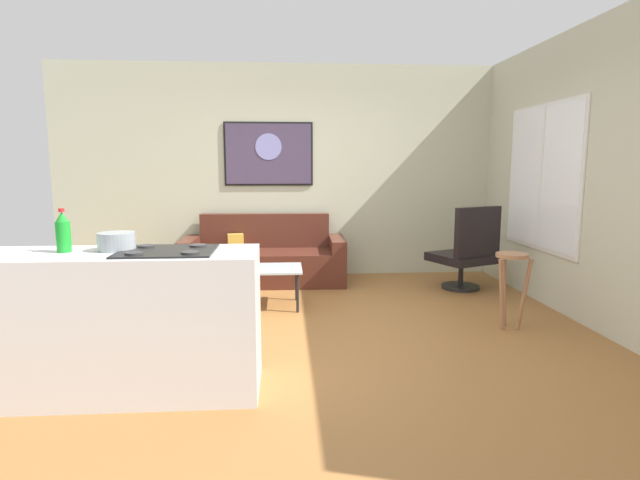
# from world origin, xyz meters

# --- Properties ---
(ground) EXTENTS (6.40, 6.40, 0.04)m
(ground) POSITION_xyz_m (0.00, 0.00, -0.02)
(ground) COLOR #986332
(back_wall) EXTENTS (6.40, 0.05, 2.80)m
(back_wall) POSITION_xyz_m (0.00, 2.42, 1.40)
(back_wall) COLOR beige
(back_wall) RESTS_ON ground
(right_wall) EXTENTS (0.05, 6.40, 2.80)m
(right_wall) POSITION_xyz_m (2.62, 0.30, 1.40)
(right_wall) COLOR beige
(right_wall) RESTS_ON ground
(couch) EXTENTS (2.06, 0.85, 0.86)m
(couch) POSITION_xyz_m (-0.46, 1.98, 0.28)
(couch) COLOR #50251A
(couch) RESTS_ON ground
(coffee_table) EXTENTS (1.03, 0.56, 0.42)m
(coffee_table) POSITION_xyz_m (-0.53, 0.84, 0.39)
(coffee_table) COLOR silver
(coffee_table) RESTS_ON ground
(armchair) EXTENTS (0.84, 0.83, 1.01)m
(armchair) POSITION_xyz_m (1.98, 1.38, 0.47)
(armchair) COLOR black
(armchair) RESTS_ON ground
(bar_stool) EXTENTS (0.33, 0.32, 0.70)m
(bar_stool) POSITION_xyz_m (1.86, -0.05, 0.52)
(bar_stool) COLOR #A36E4A
(bar_stool) RESTS_ON ground
(kitchen_counter) EXTENTS (1.79, 0.61, 0.96)m
(kitchen_counter) POSITION_xyz_m (-1.26, -1.14, 0.47)
(kitchen_counter) COLOR silver
(kitchen_counter) RESTS_ON ground
(soda_bottle_2) EXTENTS (0.09, 0.09, 0.28)m
(soda_bottle_2) POSITION_xyz_m (-1.60, -1.10, 1.06)
(soda_bottle_2) COLOR #198F26
(soda_bottle_2) RESTS_ON kitchen_counter
(mixing_bowl) EXTENTS (0.24, 0.24, 0.12)m
(mixing_bowl) POSITION_xyz_m (-1.28, -1.06, 0.99)
(mixing_bowl) COLOR #90989E
(mixing_bowl) RESTS_ON kitchen_counter
(wall_painting) EXTENTS (1.17, 0.03, 0.83)m
(wall_painting) POSITION_xyz_m (-0.39, 2.38, 1.64)
(wall_painting) COLOR black
(window) EXTENTS (0.03, 1.53, 1.57)m
(window) POSITION_xyz_m (2.59, 0.90, 1.36)
(window) COLOR silver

